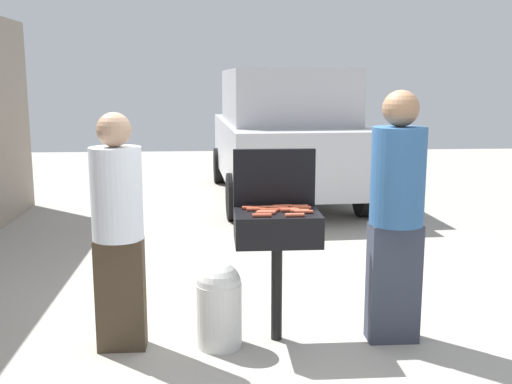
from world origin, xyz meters
TOP-DOWN VIEW (x-y plane):
  - ground_plane at (0.00, 0.00)m, footprint 24.00×24.00m
  - bbq_grill at (-0.05, -0.04)m, footprint 0.60×0.44m
  - grill_lid_open at (-0.05, 0.18)m, footprint 0.60×0.05m
  - hot_dog_0 at (0.05, -0.21)m, footprint 0.13×0.03m
  - hot_dog_1 at (0.12, -0.11)m, footprint 0.13×0.03m
  - hot_dog_2 at (-0.15, -0.13)m, footprint 0.13×0.03m
  - hot_dog_3 at (-0.20, -0.00)m, footprint 0.13×0.03m
  - hot_dog_4 at (-0.11, -0.04)m, footprint 0.13×0.03m
  - hot_dog_5 at (-0.13, -0.10)m, footprint 0.13×0.03m
  - hot_dog_6 at (0.13, 0.02)m, footprint 0.13×0.04m
  - hot_dog_7 at (-0.01, 0.08)m, footprint 0.13×0.04m
  - hot_dog_8 at (0.12, 0.07)m, footprint 0.13×0.03m
  - hot_dog_9 at (-0.11, 0.05)m, footprint 0.13×0.04m
  - hot_dog_10 at (0.03, -0.05)m, footprint 0.13×0.03m
  - hot_dog_11 at (-0.23, 0.05)m, footprint 0.13×0.03m
  - hot_dog_12 at (-0.18, -0.20)m, footprint 0.13×0.03m
  - hot_dog_13 at (0.02, -0.02)m, footprint 0.13×0.03m
  - hot_dog_14 at (-0.03, 0.03)m, footprint 0.13×0.03m
  - hot_dog_15 at (0.10, -0.08)m, footprint 0.13×0.03m
  - propane_tank at (-0.47, -0.13)m, footprint 0.32×0.32m
  - person_left at (-1.15, -0.12)m, footprint 0.35×0.35m
  - person_right at (0.78, -0.11)m, footprint 0.38×0.38m
  - parked_minivan at (0.61, 5.34)m, footprint 2.22×4.50m

SIDE VIEW (x-z plane):
  - ground_plane at x=0.00m, z-range 0.00..0.00m
  - propane_tank at x=-0.47m, z-range 0.01..0.63m
  - bbq_grill at x=-0.05m, z-range 0.33..1.28m
  - person_left at x=-1.15m, z-range 0.07..1.72m
  - hot_dog_0 at x=0.05m, z-range 0.95..0.97m
  - hot_dog_1 at x=0.12m, z-range 0.95..0.97m
  - hot_dog_2 at x=-0.15m, z-range 0.95..0.97m
  - hot_dog_3 at x=-0.20m, z-range 0.95..0.97m
  - hot_dog_4 at x=-0.11m, z-range 0.95..0.97m
  - hot_dog_5 at x=-0.13m, z-range 0.95..0.97m
  - hot_dog_6 at x=0.13m, z-range 0.95..0.97m
  - hot_dog_7 at x=-0.01m, z-range 0.95..0.97m
  - hot_dog_8 at x=0.12m, z-range 0.95..0.97m
  - hot_dog_9 at x=-0.11m, z-range 0.95..0.97m
  - hot_dog_10 at x=0.03m, z-range 0.95..0.97m
  - hot_dog_11 at x=-0.23m, z-range 0.95..0.97m
  - hot_dog_12 at x=-0.18m, z-range 0.95..0.97m
  - hot_dog_13 at x=0.02m, z-range 0.95..0.97m
  - hot_dog_14 at x=-0.03m, z-range 0.95..0.97m
  - hot_dog_15 at x=0.10m, z-range 0.95..0.97m
  - person_right at x=0.78m, z-range 0.08..1.87m
  - parked_minivan at x=0.61m, z-range 0.02..2.04m
  - grill_lid_open at x=-0.05m, z-range 0.95..1.37m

